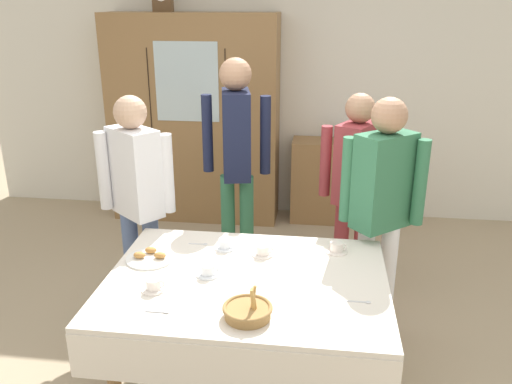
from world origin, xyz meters
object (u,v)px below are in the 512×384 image
Objects in this scene: bookshelf_low at (340,182)px; person_by_cabinet at (137,189)px; tea_cup_mid_right at (154,285)px; tea_cup_near_left at (337,248)px; wall_cabinet at (194,120)px; dining_table at (246,297)px; tea_cup_front_edge at (208,271)px; person_behind_table_left at (236,149)px; spoon_near_left at (363,302)px; spoon_near_right at (201,244)px; person_behind_table_right at (355,178)px; tea_cup_back_edge at (225,244)px; person_near_right_end at (382,199)px; pastry_plate at (150,257)px; book_stack at (343,134)px; tea_cup_near_right at (263,251)px; spoon_mid_right at (161,312)px; bread_basket at (248,311)px.

person_by_cabinet reaches higher than bookshelf_low.
tea_cup_mid_right and tea_cup_near_left have the same top height.
dining_table is at bearing -70.84° from wall_cabinet.
tea_cup_front_edge is 0.07× the size of person_behind_table_left.
dining_table is 2.77m from wall_cabinet.
tea_cup_front_edge is 0.84m from spoon_near_left.
person_behind_table_right is (0.96, 0.82, 0.20)m from spoon_near_right.
tea_cup_back_edge is 0.08× the size of person_near_right_end.
pastry_plate is at bearing -139.36° from person_behind_table_right.
pastry_plate is 0.17× the size of person_near_right_end.
tea_cup_mid_right is 1.00× the size of tea_cup_front_edge.
spoon_near_right is at bearing 77.70° from tea_cup_mid_right.
spoon_near_right is (-0.95, 0.54, 0.00)m from spoon_near_left.
person_behind_table_left is at bearing 120.73° from spoon_near_left.
person_behind_table_left is (0.32, 1.16, 0.34)m from pastry_plate.
pastry_plate is (-1.16, -2.46, -0.16)m from book_stack.
tea_cup_mid_right is 1.10m from tea_cup_near_left.
person_behind_table_right reaches higher than tea_cup_near_left.
tea_cup_near_right is 1.09× the size of spoon_mid_right.
person_behind_table_right is (0.98, 1.57, 0.20)m from spoon_mid_right.
bookshelf_low is 4.05× the size of bread_basket.
person_behind_table_right is (1.08, 1.37, 0.17)m from tea_cup_mid_right.
person_behind_table_left is (-0.05, 1.30, 0.32)m from tea_cup_front_edge.
tea_cup_front_edge is at bearing 69.40° from spoon_mid_right.
tea_cup_back_edge is (-0.75, -2.27, 0.34)m from bookshelf_low.
dining_table is at bearing -102.16° from bookshelf_low.
tea_cup_near_left is at bearing 30.67° from tea_cup_mid_right.
person_near_right_end reaches higher than spoon_mid_right.
spoon_near_right is at bearing -139.70° from person_behind_table_right.
tea_cup_back_edge is 1.00× the size of tea_cup_front_edge.
tea_cup_front_edge is at bearing -74.92° from wall_cabinet.
pastry_plate is at bearing -82.58° from wall_cabinet.
tea_cup_near_right is (0.24, -0.06, -0.00)m from tea_cup_back_edge.
tea_cup_mid_right is at bearing -145.61° from person_near_right_end.
tea_cup_back_edge is 0.16m from spoon_near_right.
person_behind_table_left reaches higher than tea_cup_back_edge.
dining_table is 0.25m from tea_cup_front_edge.
bookshelf_low is 3.15m from spoon_mid_right.
spoon_near_right is at bearing -94.20° from person_behind_table_left.
person_by_cabinet is at bearing -126.33° from bookshelf_low.
person_behind_table_left is (-0.84, -1.30, 0.66)m from bookshelf_low.
person_near_right_end reaches higher than dining_table.
person_behind_table_left reaches higher than spoon_near_left.
spoon_mid_right is at bearing -79.55° from wall_cabinet.
wall_cabinet is 1.47m from book_stack.
bread_basket is at bearing -78.94° from person_behind_table_left.
bookshelf_low is 2.74m from pastry_plate.
wall_cabinet is 17.15× the size of spoon_near_left.
wall_cabinet is (-0.90, 2.59, 0.38)m from dining_table.
book_stack is at bearing 80.28° from bread_basket.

